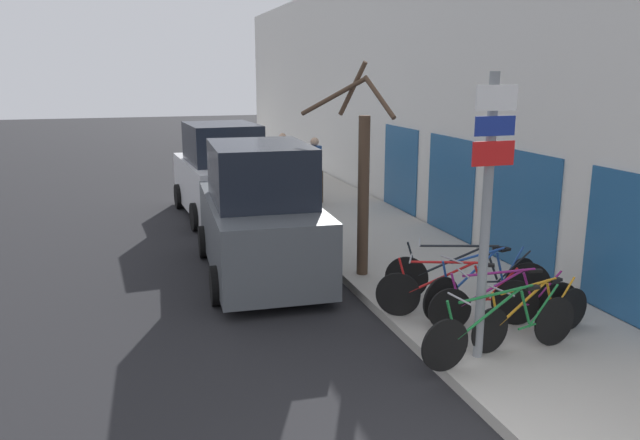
# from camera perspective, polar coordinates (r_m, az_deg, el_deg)

# --- Properties ---
(ground_plane) EXTENTS (80.00, 80.00, 0.00)m
(ground_plane) POSITION_cam_1_polar(r_m,az_deg,el_deg) (15.72, -7.45, -0.24)
(ground_plane) COLOR black
(sidewalk_curb) EXTENTS (3.20, 32.00, 0.15)m
(sidewalk_curb) POSITION_cam_1_polar(r_m,az_deg,el_deg) (18.94, -1.12, 2.42)
(sidewalk_curb) COLOR #ADA89E
(sidewalk_curb) RESTS_ON ground
(building_facade) EXTENTS (0.23, 32.00, 6.50)m
(building_facade) POSITION_cam_1_polar(r_m,az_deg,el_deg) (19.07, 4.09, 11.99)
(building_facade) COLOR silver
(building_facade) RESTS_ON ground
(signpost) EXTENTS (0.55, 0.14, 3.53)m
(signpost) POSITION_cam_1_polar(r_m,az_deg,el_deg) (7.74, 15.03, 1.09)
(signpost) COLOR gray
(signpost) RESTS_ON sidewalk_curb
(bicycle_0) EXTENTS (2.39, 0.50, 0.91)m
(bicycle_0) POSITION_cam_1_polar(r_m,az_deg,el_deg) (8.24, 16.35, -9.48)
(bicycle_0) COLOR black
(bicycle_0) RESTS_ON sidewalk_curb
(bicycle_1) EXTENTS (2.09, 0.59, 0.83)m
(bicycle_1) POSITION_cam_1_polar(r_m,az_deg,el_deg) (8.87, 18.87, -8.24)
(bicycle_1) COLOR black
(bicycle_1) RESTS_ON sidewalk_curb
(bicycle_2) EXTENTS (2.23, 0.48, 0.86)m
(bicycle_2) POSITION_cam_1_polar(r_m,az_deg,el_deg) (9.19, 16.57, -7.23)
(bicycle_2) COLOR black
(bicycle_2) RESTS_ON sidewalk_curb
(bicycle_3) EXTENTS (2.05, 1.14, 0.91)m
(bicycle_3) POSITION_cam_1_polar(r_m,az_deg,el_deg) (9.27, 12.30, -6.68)
(bicycle_3) COLOR black
(bicycle_3) RESTS_ON sidewalk_curb
(bicycle_4) EXTENTS (2.31, 0.75, 0.93)m
(bicycle_4) POSITION_cam_1_polar(r_m,az_deg,el_deg) (9.75, 14.69, -5.75)
(bicycle_4) COLOR black
(bicycle_4) RESTS_ON sidewalk_curb
(bicycle_5) EXTENTS (2.29, 1.17, 0.95)m
(bicycle_5) POSITION_cam_1_polar(r_m,az_deg,el_deg) (10.01, 13.24, -5.11)
(bicycle_5) COLOR black
(bicycle_5) RESTS_ON sidewalk_curb
(parked_car_0) EXTENTS (2.21, 4.51, 2.45)m
(parked_car_0) POSITION_cam_1_polar(r_m,az_deg,el_deg) (11.37, -5.51, 0.24)
(parked_car_0) COLOR #51565B
(parked_car_0) RESTS_ON ground
(parked_car_1) EXTENTS (2.27, 4.45, 2.41)m
(parked_car_1) POSITION_cam_1_polar(r_m,az_deg,el_deg) (16.31, -8.95, 4.09)
(parked_car_1) COLOR silver
(parked_car_1) RESTS_ON ground
(pedestrian_near) EXTENTS (0.47, 0.40, 1.80)m
(pedestrian_near) POSITION_cam_1_polar(r_m,az_deg,el_deg) (17.12, -0.49, 5.03)
(pedestrian_near) COLOR #4C3D2D
(pedestrian_near) RESTS_ON sidewalk_curb
(pedestrian_far) EXTENTS (0.43, 0.37, 1.66)m
(pedestrian_far) POSITION_cam_1_polar(r_m,az_deg,el_deg) (19.84, -3.42, 5.92)
(pedestrian_far) COLOR #333338
(pedestrian_far) RESTS_ON sidewalk_curb
(street_tree) EXTENTS (1.20, 1.56, 3.70)m
(street_tree) POSITION_cam_1_polar(r_m,az_deg,el_deg) (10.84, 3.83, 3.58)
(street_tree) COLOR #4C3828
(street_tree) RESTS_ON sidewalk_curb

